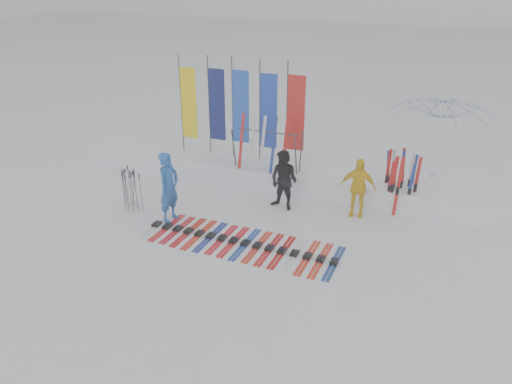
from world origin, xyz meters
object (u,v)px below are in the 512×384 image
at_px(person_blue, 169,187).
at_px(tent_canopy, 436,143).
at_px(ski_row, 239,242).
at_px(person_black, 284,180).
at_px(person_yellow, 358,187).
at_px(ski_rack, 267,145).

height_order(person_blue, tent_canopy, tent_canopy).
bearing_deg(person_blue, ski_row, -97.49).
relative_size(person_black, person_yellow, 1.03).
height_order(person_black, ski_rack, ski_rack).
height_order(person_blue, ski_row, person_blue).
distance_m(person_black, person_yellow, 2.02).
bearing_deg(ski_rack, person_black, -51.28).
distance_m(tent_canopy, ski_rack, 5.09).
distance_m(tent_canopy, ski_row, 6.96).
bearing_deg(person_blue, ski_rack, -22.37).
height_order(person_yellow, ski_rack, ski_rack).
bearing_deg(tent_canopy, person_black, -139.28).
bearing_deg(person_blue, person_yellow, -59.71).
bearing_deg(person_black, person_yellow, 22.70).
bearing_deg(ski_row, person_blue, 168.61).
bearing_deg(person_black, ski_row, -85.67).
distance_m(person_black, tent_canopy, 4.92).
bearing_deg(ski_row, ski_rack, 101.05).
height_order(person_blue, person_yellow, person_blue).
bearing_deg(tent_canopy, person_yellow, -121.48).
distance_m(person_yellow, ski_row, 3.63).
relative_size(person_black, ski_rack, 0.84).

